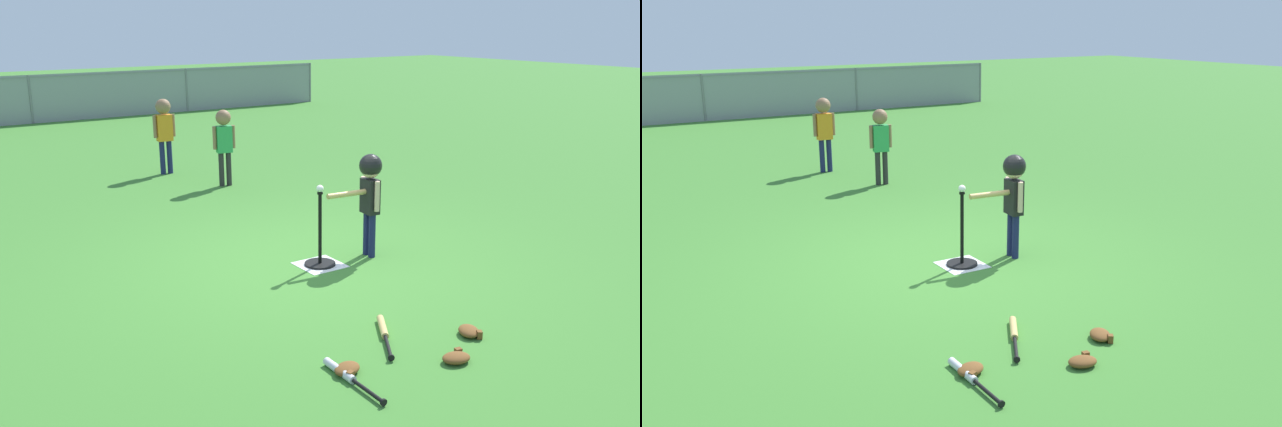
# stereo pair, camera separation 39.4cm
# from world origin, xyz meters

# --- Properties ---
(ground_plane) EXTENTS (60.00, 60.00, 0.00)m
(ground_plane) POSITION_xyz_m (0.00, 0.00, 0.00)
(ground_plane) COLOR #3D7A2D
(home_plate) EXTENTS (0.44, 0.44, 0.01)m
(home_plate) POSITION_xyz_m (0.09, -0.10, 0.00)
(home_plate) COLOR white
(home_plate) RESTS_ON ground_plane
(batting_tee) EXTENTS (0.32, 0.32, 0.77)m
(batting_tee) POSITION_xyz_m (0.09, -0.10, 0.13)
(batting_tee) COLOR black
(batting_tee) RESTS_ON ground_plane
(baseball_on_tee) EXTENTS (0.07, 0.07, 0.07)m
(baseball_on_tee) POSITION_xyz_m (0.09, -0.10, 0.81)
(baseball_on_tee) COLOR white
(baseball_on_tee) RESTS_ON batting_tee
(batter_child) EXTENTS (0.63, 0.31, 1.10)m
(batter_child) POSITION_xyz_m (0.68, -0.16, 0.78)
(batter_child) COLOR #191E4C
(batter_child) RESTS_ON ground_plane
(fielder_deep_center) EXTENTS (0.33, 0.23, 1.15)m
(fielder_deep_center) POSITION_xyz_m (0.90, 3.58, 0.74)
(fielder_deep_center) COLOR #262626
(fielder_deep_center) RESTS_ON ground_plane
(fielder_deep_right) EXTENTS (0.36, 0.24, 1.21)m
(fielder_deep_right) POSITION_xyz_m (0.49, 4.88, 0.78)
(fielder_deep_right) COLOR #191E4C
(fielder_deep_right) RESTS_ON ground_plane
(spare_bat_silver) EXTENTS (0.07, 0.68, 0.06)m
(spare_bat_silver) POSITION_xyz_m (-1.07, -2.11, 0.03)
(spare_bat_silver) COLOR silver
(spare_bat_silver) RESTS_ON ground_plane
(spare_bat_wood) EXTENTS (0.43, 0.63, 0.06)m
(spare_bat_wood) POSITION_xyz_m (-0.40, -1.72, 0.03)
(spare_bat_wood) COLOR #DBB266
(spare_bat_wood) RESTS_ON ground_plane
(glove_by_plate) EXTENTS (0.25, 0.20, 0.07)m
(glove_by_plate) POSITION_xyz_m (-0.26, -2.38, 0.04)
(glove_by_plate) COLOR brown
(glove_by_plate) RESTS_ON ground_plane
(glove_near_bats) EXTENTS (0.26, 0.27, 0.07)m
(glove_near_bats) POSITION_xyz_m (0.15, -2.12, 0.04)
(glove_near_bats) COLOR brown
(glove_near_bats) RESTS_ON ground_plane
(glove_tossed_aside) EXTENTS (0.26, 0.23, 0.07)m
(glove_tossed_aside) POSITION_xyz_m (-1.02, -2.07, 0.04)
(glove_tossed_aside) COLOR brown
(glove_tossed_aside) RESTS_ON ground_plane
(outfield_fence) EXTENTS (16.06, 0.06, 1.15)m
(outfield_fence) POSITION_xyz_m (0.00, 11.93, 0.62)
(outfield_fence) COLOR slate
(outfield_fence) RESTS_ON ground_plane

